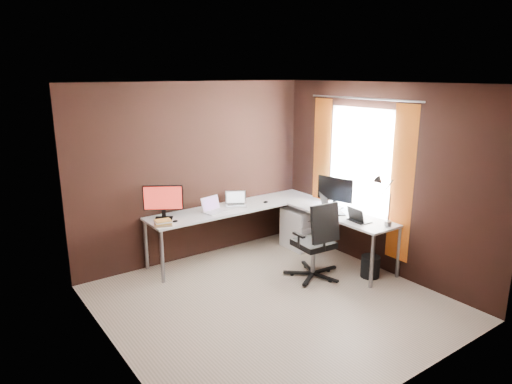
{
  "coord_description": "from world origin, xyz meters",
  "views": [
    {
      "loc": [
        -2.97,
        -3.82,
        2.61
      ],
      "look_at": [
        0.45,
        0.95,
        1.07
      ],
      "focal_mm": 32.0,
      "sensor_mm": 36.0,
      "label": 1
    }
  ],
  "objects_px": {
    "laptop_black_small": "(358,218)",
    "book_stack": "(163,223)",
    "laptop_white": "(213,208)",
    "monitor_left": "(163,200)",
    "laptop_silver": "(236,202)",
    "office_chair": "(315,255)",
    "laptop_black_big": "(329,208)",
    "drawer_pedestal": "(300,228)",
    "desk_lamp": "(383,195)",
    "monitor_right": "(335,191)",
    "wastebasket": "(370,266)"
  },
  "relations": [
    {
      "from": "monitor_right",
      "to": "laptop_silver",
      "type": "relative_size",
      "value": 1.46
    },
    {
      "from": "laptop_silver",
      "to": "desk_lamp",
      "type": "relative_size",
      "value": 0.57
    },
    {
      "from": "book_stack",
      "to": "office_chair",
      "type": "height_order",
      "value": "office_chair"
    },
    {
      "from": "laptop_white",
      "to": "laptop_black_big",
      "type": "distance_m",
      "value": 1.62
    },
    {
      "from": "book_stack",
      "to": "laptop_black_big",
      "type": "bearing_deg",
      "value": -21.43
    },
    {
      "from": "laptop_white",
      "to": "laptop_black_small",
      "type": "xyz_separation_m",
      "value": [
        1.31,
        -1.48,
        -0.0
      ]
    },
    {
      "from": "office_chair",
      "to": "wastebasket",
      "type": "bearing_deg",
      "value": -30.0
    },
    {
      "from": "laptop_white",
      "to": "book_stack",
      "type": "relative_size",
      "value": 1.29
    },
    {
      "from": "drawer_pedestal",
      "to": "laptop_black_big",
      "type": "bearing_deg",
      "value": -94.23
    },
    {
      "from": "laptop_white",
      "to": "laptop_black_big",
      "type": "height_order",
      "value": "laptop_black_big"
    },
    {
      "from": "desk_lamp",
      "to": "office_chair",
      "type": "xyz_separation_m",
      "value": [
        -0.63,
        0.51,
        -0.83
      ]
    },
    {
      "from": "drawer_pedestal",
      "to": "book_stack",
      "type": "height_order",
      "value": "book_stack"
    },
    {
      "from": "monitor_right",
      "to": "book_stack",
      "type": "xyz_separation_m",
      "value": [
        -2.32,
        0.72,
        -0.22
      ]
    },
    {
      "from": "book_stack",
      "to": "office_chair",
      "type": "bearing_deg",
      "value": -34.76
    },
    {
      "from": "drawer_pedestal",
      "to": "laptop_black_small",
      "type": "xyz_separation_m",
      "value": [
        -0.03,
        -1.16,
        0.47
      ]
    },
    {
      "from": "drawer_pedestal",
      "to": "laptop_silver",
      "type": "bearing_deg",
      "value": 156.12
    },
    {
      "from": "drawer_pedestal",
      "to": "desk_lamp",
      "type": "distance_m",
      "value": 1.66
    },
    {
      "from": "monitor_right",
      "to": "office_chair",
      "type": "bearing_deg",
      "value": 102.74
    },
    {
      "from": "office_chair",
      "to": "book_stack",
      "type": "bearing_deg",
      "value": 149.85
    },
    {
      "from": "book_stack",
      "to": "office_chair",
      "type": "xyz_separation_m",
      "value": [
        1.6,
        -1.11,
        -0.46
      ]
    },
    {
      "from": "wastebasket",
      "to": "drawer_pedestal",
      "type": "bearing_deg",
      "value": 92.07
    },
    {
      "from": "drawer_pedestal",
      "to": "office_chair",
      "type": "relative_size",
      "value": 0.58
    },
    {
      "from": "laptop_silver",
      "to": "book_stack",
      "type": "bearing_deg",
      "value": -141.15
    },
    {
      "from": "laptop_black_small",
      "to": "book_stack",
      "type": "height_order",
      "value": "laptop_black_small"
    },
    {
      "from": "laptop_white",
      "to": "wastebasket",
      "type": "height_order",
      "value": "laptop_white"
    },
    {
      "from": "laptop_black_big",
      "to": "laptop_black_small",
      "type": "relative_size",
      "value": 1.56
    },
    {
      "from": "book_stack",
      "to": "monitor_right",
      "type": "bearing_deg",
      "value": -17.29
    },
    {
      "from": "laptop_black_big",
      "to": "monitor_left",
      "type": "bearing_deg",
      "value": 88.22
    },
    {
      "from": "monitor_right",
      "to": "laptop_white",
      "type": "xyz_separation_m",
      "value": [
        -1.51,
        0.86,
        -0.21
      ]
    },
    {
      "from": "laptop_black_big",
      "to": "laptop_black_small",
      "type": "distance_m",
      "value": 0.51
    },
    {
      "from": "monitor_right",
      "to": "office_chair",
      "type": "height_order",
      "value": "monitor_right"
    },
    {
      "from": "wastebasket",
      "to": "laptop_black_big",
      "type": "bearing_deg",
      "value": 97.79
    },
    {
      "from": "laptop_black_big",
      "to": "wastebasket",
      "type": "xyz_separation_m",
      "value": [
        0.1,
        -0.7,
        -0.64
      ]
    },
    {
      "from": "drawer_pedestal",
      "to": "laptop_white",
      "type": "height_order",
      "value": "laptop_white"
    },
    {
      "from": "drawer_pedestal",
      "to": "monitor_left",
      "type": "xyz_separation_m",
      "value": [
        -2.03,
        0.44,
        0.69
      ]
    },
    {
      "from": "laptop_white",
      "to": "office_chair",
      "type": "xyz_separation_m",
      "value": [
        0.79,
        -1.25,
        -0.47
      ]
    },
    {
      "from": "drawer_pedestal",
      "to": "desk_lamp",
      "type": "height_order",
      "value": "desk_lamp"
    },
    {
      "from": "laptop_white",
      "to": "monitor_left",
      "type": "bearing_deg",
      "value": 158.91
    },
    {
      "from": "monitor_left",
      "to": "book_stack",
      "type": "distance_m",
      "value": 0.36
    },
    {
      "from": "drawer_pedestal",
      "to": "laptop_black_small",
      "type": "relative_size",
      "value": 2.0
    },
    {
      "from": "drawer_pedestal",
      "to": "laptop_black_small",
      "type": "bearing_deg",
      "value": -91.56
    },
    {
      "from": "monitor_right",
      "to": "wastebasket",
      "type": "xyz_separation_m",
      "value": [
        -0.12,
        -0.81,
        -0.84
      ]
    },
    {
      "from": "monitor_left",
      "to": "monitor_right",
      "type": "xyz_separation_m",
      "value": [
        2.2,
        -0.97,
        0.0
      ]
    },
    {
      "from": "monitor_left",
      "to": "wastebasket",
      "type": "xyz_separation_m",
      "value": [
        2.08,
        -1.78,
        -0.84
      ]
    },
    {
      "from": "drawer_pedestal",
      "to": "monitor_left",
      "type": "distance_m",
      "value": 2.19
    },
    {
      "from": "laptop_black_small",
      "to": "desk_lamp",
      "type": "xyz_separation_m",
      "value": [
        0.11,
        -0.28,
        0.36
      ]
    },
    {
      "from": "monitor_right",
      "to": "office_chair",
      "type": "xyz_separation_m",
      "value": [
        -0.72,
        -0.39,
        -0.68
      ]
    },
    {
      "from": "monitor_left",
      "to": "office_chair",
      "type": "bearing_deg",
      "value": -10.81
    },
    {
      "from": "drawer_pedestal",
      "to": "laptop_white",
      "type": "distance_m",
      "value": 1.46
    },
    {
      "from": "drawer_pedestal",
      "to": "wastebasket",
      "type": "height_order",
      "value": "drawer_pedestal"
    }
  ]
}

